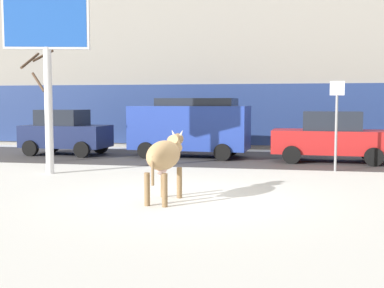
{
  "coord_description": "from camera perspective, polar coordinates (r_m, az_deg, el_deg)",
  "views": [
    {
      "loc": [
        2.11,
        -10.47,
        2.16
      ],
      "look_at": [
        -0.24,
        1.66,
        1.1
      ],
      "focal_mm": 45.45,
      "sensor_mm": 36.0,
      "label": 1
    }
  ],
  "objects": [
    {
      "name": "ground_plane",
      "position": [
        10.9,
        -0.44,
        -6.53
      ],
      "size": [
        120.0,
        120.0,
        0.0
      ],
      "primitive_type": "plane",
      "color": "white"
    },
    {
      "name": "road_strip",
      "position": [
        18.79,
        4.43,
        -1.7
      ],
      "size": [
        60.0,
        5.6,
        0.01
      ],
      "primitive_type": "cube",
      "color": "#423F3F",
      "rests_on": "ground"
    },
    {
      "name": "building_facade",
      "position": [
        25.86,
        6.31,
        14.5
      ],
      "size": [
        44.0,
        6.1,
        13.0
      ],
      "color": "gray",
      "rests_on": "ground"
    },
    {
      "name": "cow_tan",
      "position": [
        10.59,
        -3.2,
        -1.44
      ],
      "size": [
        0.74,
        1.92,
        1.54
      ],
      "color": "tan",
      "rests_on": "ground"
    },
    {
      "name": "billboard",
      "position": [
        15.41,
        -16.71,
        12.73
      ],
      "size": [
        2.49,
        0.81,
        5.56
      ],
      "color": "silver",
      "rests_on": "ground"
    },
    {
      "name": "car_navy_hatchback",
      "position": [
        20.72,
        -14.65,
        1.34
      ],
      "size": [
        3.59,
        2.09,
        1.86
      ],
      "color": "#19234C",
      "rests_on": "ground"
    },
    {
      "name": "car_blue_van",
      "position": [
        19.16,
        -0.19,
        2.16
      ],
      "size": [
        4.7,
        2.33,
        2.32
      ],
      "color": "#233D9E",
      "rests_on": "ground"
    },
    {
      "name": "car_red_sedan",
      "position": [
        18.27,
        16.04,
        0.78
      ],
      "size": [
        4.29,
        2.17,
        1.84
      ],
      "color": "red",
      "rests_on": "ground"
    },
    {
      "name": "pedestrian_near_billboard",
      "position": [
        22.05,
        0.34,
        1.58
      ],
      "size": [
        0.36,
        0.24,
        1.73
      ],
      "color": "#282833",
      "rests_on": "ground"
    },
    {
      "name": "pedestrian_by_cars",
      "position": [
        22.39,
        -3.53,
        1.62
      ],
      "size": [
        0.36,
        0.24,
        1.73
      ],
      "color": "#282833",
      "rests_on": "ground"
    },
    {
      "name": "bare_tree_left_lot",
      "position": [
        18.39,
        -16.72,
        5.01
      ],
      "size": [
        0.88,
        1.34,
        4.12
      ],
      "color": "#4C3828",
      "rests_on": "ground"
    },
    {
      "name": "street_sign",
      "position": [
        15.8,
        16.59,
        2.92
      ],
      "size": [
        0.44,
        0.08,
        2.82
      ],
      "color": "gray",
      "rests_on": "ground"
    }
  ]
}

